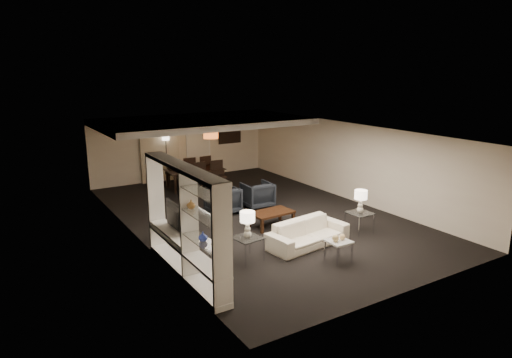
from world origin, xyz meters
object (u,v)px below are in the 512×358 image
object	(u,v)px
sofa	(308,233)
chair_nr	(219,176)
coffee_table	(271,219)
chair_fr	(203,169)
armchair_left	(223,201)
vase_amber	(191,204)
table_lamp_left	(248,225)
television	(172,217)
chair_nm	(203,178)
armchair_right	(257,195)
pendant_light	(211,135)
side_table_right	(359,222)
chair_fm	(188,171)
marble_table	(338,251)
floor_lamp	(167,158)
floor_speaker	(160,217)
chair_fl	(173,173)
table_lamp_right	(361,201)
vase_blue	(203,236)
dining_table	(196,179)
chair_nl	(187,180)
side_table_left	(248,249)

from	to	relation	value
sofa	chair_nr	size ratio (longest dim) A/B	2.05
coffee_table	chair_fr	distance (m)	5.47
armchair_left	vase_amber	bearing A→B (deg)	48.78
chair_fr	table_lamp_left	bearing A→B (deg)	68.28
television	chair_nm	xyz separation A→B (m)	(3.07, 4.95, -0.53)
armchair_right	television	distance (m)	4.56
television	pendant_light	bearing A→B (deg)	-33.92
side_table_right	chair_fm	xyz separation A→B (m)	(-1.78, 7.04, 0.24)
armchair_left	chair_nr	world-z (taller)	chair_nr
television	vase_amber	xyz separation A→B (m)	(-0.03, -1.15, 0.60)
marble_table	floor_lamp	size ratio (longest dim) A/B	0.26
armchair_right	floor_speaker	distance (m)	3.77
vase_amber	chair_fl	xyz separation A→B (m)	(2.50, 7.41, -1.13)
table_lamp_right	chair_fr	world-z (taller)	table_lamp_right
television	chair_nm	world-z (taller)	television
sofa	armchair_left	bearing A→B (deg)	93.15
coffee_table	table_lamp_left	size ratio (longest dim) A/B	1.94
armchair_right	marble_table	distance (m)	4.44
coffee_table	armchair_right	size ratio (longest dim) A/B	1.34
vase_blue	chair_fr	world-z (taller)	vase_blue
dining_table	floor_lamp	distance (m)	1.62
side_table_right	marble_table	distance (m)	2.03
marble_table	armchair_right	bearing A→B (deg)	82.23
table_lamp_right	chair_fm	distance (m)	7.27
chair_fr	floor_lamp	xyz separation A→B (m)	(-1.12, 0.77, 0.40)
armchair_right	television	size ratio (longest dim) A/B	0.83
vase_blue	chair_nl	world-z (taller)	vase_blue
chair_fr	coffee_table	bearing A→B (deg)	80.32
vase_blue	dining_table	world-z (taller)	vase_blue
dining_table	armchair_left	bearing A→B (deg)	-96.05
vase_amber	chair_fr	world-z (taller)	vase_amber
table_lamp_right	chair_fl	bearing A→B (deg)	108.68
table_lamp_left	armchair_left	bearing A→B (deg)	71.57
marble_table	dining_table	bearing A→B (deg)	90.61
vase_amber	table_lamp_left	bearing A→B (deg)	14.01
table_lamp_right	chair_fr	xyz separation A→B (m)	(-1.18, 7.04, -0.33)
television	chair_nm	distance (m)	5.85
side_table_right	television	world-z (taller)	television
dining_table	chair_nr	xyz separation A→B (m)	(0.60, -0.65, 0.17)
table_lamp_left	vase_amber	size ratio (longest dim) A/B	3.41
pendant_light	vase_blue	bearing A→B (deg)	-117.35
marble_table	chair_fr	bearing A→B (deg)	86.34
vase_amber	chair_nr	xyz separation A→B (m)	(3.70, 6.11, -1.13)
television	table_lamp_right	bearing A→B (deg)	-99.19
armchair_right	vase_blue	xyz separation A→B (m)	(-3.78, -4.17, 0.76)
armchair_left	armchair_right	distance (m)	1.20
side_table_left	television	world-z (taller)	television
armchair_left	marble_table	world-z (taller)	armchair_left
coffee_table	table_lamp_right	size ratio (longest dim) A/B	1.94
vase_amber	chair_fr	size ratio (longest dim) A/B	0.17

